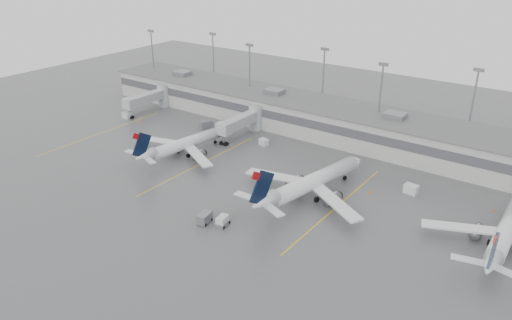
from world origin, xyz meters
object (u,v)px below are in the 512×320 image
Objects in this scene: jet_mid_right at (310,182)px; jet_far_right at (506,232)px; baggage_tug at (222,222)px; jet_mid_left at (184,144)px.

jet_mid_right reaches higher than jet_far_right.
jet_far_right is 9.59× the size of baggage_tug.
baggage_tug is (-43.05, -22.15, -2.29)m from jet_far_right.
jet_mid_right is (35.41, -1.08, 0.45)m from jet_mid_left.
baggage_tug is at bearing -100.63° from jet_mid_right.
jet_mid_right reaches higher than baggage_tug.
jet_mid_right is 35.72m from jet_far_right.
jet_mid_left reaches higher than baggage_tug.
baggage_tug is (27.90, -19.75, -2.17)m from jet_mid_left.
jet_mid_left is 34.26m from baggage_tug.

